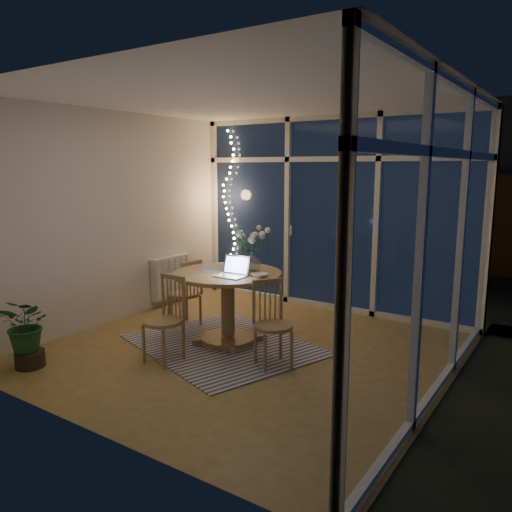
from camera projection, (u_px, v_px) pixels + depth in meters
name	position (u px, v px, depth m)	size (l,w,h in m)	color
floor	(248.00, 350.00, 5.31)	(4.00, 4.00, 0.00)	olive
ceiling	(247.00, 97.00, 4.85)	(4.00, 4.00, 0.00)	silver
wall_back	(332.00, 214.00, 6.72)	(4.00, 0.04, 2.60)	silver
wall_front	(82.00, 258.00, 3.45)	(4.00, 0.04, 2.60)	silver
wall_left	(115.00, 218.00, 6.18)	(0.04, 4.00, 2.60)	silver
wall_right	(452.00, 246.00, 3.98)	(0.04, 4.00, 2.60)	silver
window_wall_back	(331.00, 214.00, 6.68)	(4.00, 0.10, 2.60)	silver
window_wall_right	(447.00, 246.00, 4.01)	(0.10, 4.00, 2.60)	silver
radiator	(171.00, 277.00, 7.04)	(0.10, 0.70, 0.58)	silver
fairy_lights	(228.00, 194.00, 7.48)	(0.24, 0.10, 1.85)	#EDB05F
garden_patio	(425.00, 277.00, 9.14)	(12.00, 6.00, 0.10)	black
garden_fence	(409.00, 221.00, 9.65)	(11.00, 0.08, 1.80)	#372314
neighbour_roof	(464.00, 155.00, 11.71)	(7.00, 3.00, 2.20)	#383A43
garden_shrubs	(323.00, 255.00, 8.45)	(0.90, 0.90, 0.90)	#16321B
rug	(223.00, 345.00, 5.46)	(1.95, 1.56, 0.01)	beige
dining_table	(228.00, 308.00, 5.47)	(1.18, 1.18, 0.80)	olive
chair_left	(185.00, 292.00, 6.06)	(0.39, 0.39, 0.84)	olive
chair_right	(273.00, 324.00, 4.81)	(0.40, 0.40, 0.86)	olive
chair_front	(163.00, 319.00, 4.93)	(0.41, 0.41, 0.88)	olive
laptop	(230.00, 266.00, 5.15)	(0.31, 0.27, 0.23)	silver
flower_vase	(252.00, 261.00, 5.46)	(0.20, 0.20, 0.21)	white
bowl	(260.00, 275.00, 5.15)	(0.15, 0.15, 0.04)	white
newspapers	(214.00, 268.00, 5.61)	(0.40, 0.30, 0.01)	silver
phone	(224.00, 275.00, 5.21)	(0.12, 0.06, 0.01)	black
potted_plant	(28.00, 329.00, 4.80)	(0.54, 0.47, 0.76)	#1B4E22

